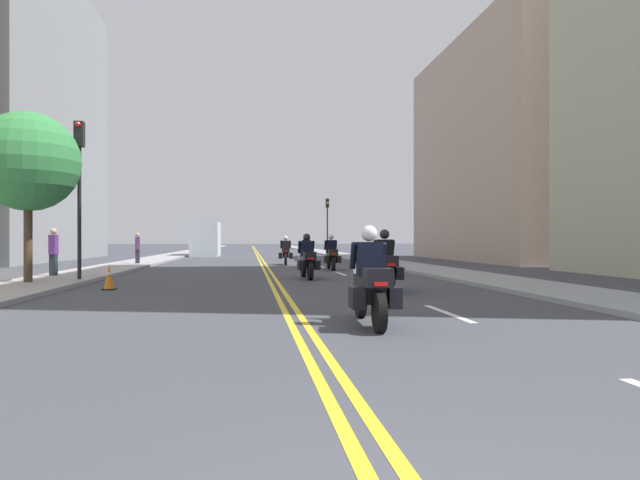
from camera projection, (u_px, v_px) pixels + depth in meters
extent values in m
plane|color=#3D4048|center=(258.00, 255.00, 49.40)|extent=(264.00, 264.00, 0.00)
cube|color=#99949C|center=(179.00, 254.00, 48.49)|extent=(2.58, 144.00, 0.12)
cube|color=gray|center=(334.00, 254.00, 50.31)|extent=(2.58, 144.00, 0.12)
cube|color=yellow|center=(257.00, 255.00, 49.38)|extent=(0.12, 132.00, 0.01)
cube|color=yellow|center=(259.00, 255.00, 49.41)|extent=(0.12, 132.00, 0.01)
cube|color=silver|center=(448.00, 313.00, 10.10)|extent=(0.14, 2.40, 0.01)
cube|color=silver|center=(374.00, 286.00, 16.05)|extent=(0.14, 2.40, 0.01)
cube|color=silver|center=(340.00, 273.00, 22.00)|extent=(0.14, 2.40, 0.01)
cube|color=silver|center=(321.00, 266.00, 27.95)|extent=(0.14, 2.40, 0.01)
cube|color=silver|center=(308.00, 262.00, 33.90)|extent=(0.14, 2.40, 0.01)
cube|color=silver|center=(299.00, 258.00, 39.85)|extent=(0.14, 2.40, 0.01)
cube|color=silver|center=(293.00, 256.00, 45.80)|extent=(0.14, 2.40, 0.01)
cube|color=silver|center=(288.00, 254.00, 51.75)|extent=(0.14, 2.40, 0.01)
cube|color=silver|center=(284.00, 253.00, 57.70)|extent=(0.14, 2.40, 0.01)
cube|color=gray|center=(10.00, 116.00, 35.91)|extent=(7.66, 18.93, 19.12)
cube|color=tan|center=(505.00, 151.00, 36.33)|extent=(7.09, 17.66, 14.55)
cube|color=#2D3847|center=(554.00, 206.00, 36.80)|extent=(0.04, 14.83, 0.90)
cube|color=#2D3847|center=(555.00, 88.00, 36.79)|extent=(0.04, 14.83, 0.90)
cylinder|color=black|center=(360.00, 300.00, 9.60)|extent=(0.15, 0.62, 0.61)
cylinder|color=black|center=(379.00, 312.00, 8.00)|extent=(0.15, 0.62, 0.61)
cube|color=silver|center=(360.00, 281.00, 9.60)|extent=(0.15, 0.32, 0.04)
cube|color=black|center=(369.00, 288.00, 8.80)|extent=(0.36, 1.23, 0.40)
cube|color=black|center=(378.00, 278.00, 8.08)|extent=(0.41, 0.37, 0.28)
cube|color=red|center=(381.00, 284.00, 7.89)|extent=(0.20, 0.04, 0.06)
cube|color=black|center=(357.00, 298.00, 8.30)|extent=(0.21, 0.45, 0.32)
cube|color=black|center=(393.00, 297.00, 8.35)|extent=(0.21, 0.45, 0.32)
cube|color=#B2C1CC|center=(363.00, 263.00, 9.31)|extent=(0.36, 0.13, 0.36)
cube|color=black|center=(370.00, 259.00, 8.75)|extent=(0.41, 0.27, 0.55)
cylinder|color=black|center=(353.00, 256.00, 8.88)|extent=(0.11, 0.28, 0.45)
cylinder|color=black|center=(382.00, 256.00, 8.93)|extent=(0.11, 0.28, 0.45)
sphere|color=white|center=(369.00, 233.00, 8.78)|extent=(0.26, 0.26, 0.26)
cylinder|color=black|center=(379.00, 277.00, 15.18)|extent=(0.15, 0.66, 0.65)
cylinder|color=black|center=(390.00, 281.00, 13.70)|extent=(0.15, 0.66, 0.65)
cube|color=silver|center=(379.00, 265.00, 15.18)|extent=(0.16, 0.33, 0.04)
cube|color=black|center=(384.00, 268.00, 14.44)|extent=(0.37, 1.14, 0.40)
cube|color=black|center=(390.00, 261.00, 13.78)|extent=(0.42, 0.38, 0.28)
cube|color=red|center=(391.00, 265.00, 13.59)|extent=(0.20, 0.04, 0.06)
cube|color=black|center=(377.00, 273.00, 13.98)|extent=(0.22, 0.45, 0.32)
cube|color=black|center=(399.00, 273.00, 14.02)|extent=(0.22, 0.45, 0.32)
cube|color=#B2C1CC|center=(381.00, 254.00, 14.91)|extent=(0.37, 0.14, 0.36)
cube|color=black|center=(385.00, 250.00, 14.39)|extent=(0.41, 0.28, 0.57)
cylinder|color=black|center=(375.00, 248.00, 14.52)|extent=(0.11, 0.29, 0.45)
cylinder|color=black|center=(392.00, 248.00, 14.56)|extent=(0.11, 0.29, 0.45)
sphere|color=black|center=(385.00, 234.00, 14.42)|extent=(0.26, 0.26, 0.26)
cylinder|color=black|center=(303.00, 268.00, 19.93)|extent=(0.17, 0.65, 0.64)
cylinder|color=black|center=(310.00, 271.00, 18.40)|extent=(0.17, 0.65, 0.64)
cube|color=silver|center=(303.00, 259.00, 19.93)|extent=(0.16, 0.33, 0.04)
cube|color=black|center=(307.00, 262.00, 19.16)|extent=(0.38, 1.20, 0.40)
cube|color=black|center=(310.00, 256.00, 18.47)|extent=(0.42, 0.38, 0.28)
cube|color=red|center=(311.00, 258.00, 18.29)|extent=(0.20, 0.04, 0.06)
cube|color=black|center=(301.00, 265.00, 18.65)|extent=(0.22, 0.45, 0.32)
cube|color=black|center=(317.00, 265.00, 18.75)|extent=(0.22, 0.45, 0.32)
cube|color=#B2C1CC|center=(304.00, 251.00, 19.65)|extent=(0.37, 0.14, 0.36)
cube|color=black|center=(307.00, 249.00, 19.11)|extent=(0.41, 0.28, 0.52)
cylinder|color=black|center=(299.00, 247.00, 19.22)|extent=(0.11, 0.29, 0.45)
cylinder|color=black|center=(313.00, 247.00, 19.30)|extent=(0.11, 0.29, 0.45)
sphere|color=black|center=(307.00, 237.00, 19.14)|extent=(0.26, 0.26, 0.26)
cylinder|color=black|center=(329.00, 262.00, 25.60)|extent=(0.13, 0.61, 0.61)
cylinder|color=black|center=(333.00, 264.00, 24.03)|extent=(0.13, 0.61, 0.61)
cube|color=silver|center=(329.00, 255.00, 25.60)|extent=(0.14, 0.32, 0.04)
cube|color=black|center=(331.00, 257.00, 24.81)|extent=(0.34, 1.21, 0.40)
cube|color=black|center=(333.00, 252.00, 24.11)|extent=(0.40, 0.37, 0.28)
cube|color=red|center=(334.00, 254.00, 23.92)|extent=(0.20, 0.03, 0.06)
cube|color=black|center=(326.00, 259.00, 24.31)|extent=(0.21, 0.44, 0.32)
cube|color=black|center=(339.00, 259.00, 24.37)|extent=(0.21, 0.44, 0.32)
cube|color=#B2C1CC|center=(329.00, 248.00, 25.32)|extent=(0.36, 0.13, 0.36)
cube|color=black|center=(331.00, 246.00, 24.76)|extent=(0.40, 0.27, 0.58)
cylinder|color=black|center=(325.00, 245.00, 24.88)|extent=(0.10, 0.28, 0.45)
cylinder|color=black|center=(336.00, 245.00, 24.94)|extent=(0.10, 0.28, 0.45)
sphere|color=white|center=(331.00, 237.00, 24.79)|extent=(0.26, 0.26, 0.26)
cylinder|color=black|center=(286.00, 258.00, 30.47)|extent=(0.16, 0.66, 0.65)
cylinder|color=black|center=(286.00, 259.00, 29.00)|extent=(0.16, 0.66, 0.65)
cube|color=silver|center=(286.00, 252.00, 30.47)|extent=(0.16, 0.33, 0.04)
cube|color=black|center=(286.00, 254.00, 29.73)|extent=(0.38, 1.13, 0.40)
cube|color=black|center=(286.00, 250.00, 29.07)|extent=(0.42, 0.38, 0.28)
cube|color=red|center=(286.00, 251.00, 28.88)|extent=(0.20, 0.04, 0.06)
cube|color=black|center=(280.00, 256.00, 29.27)|extent=(0.22, 0.45, 0.32)
cube|color=black|center=(291.00, 256.00, 29.31)|extent=(0.22, 0.45, 0.32)
cube|color=#B2C1CC|center=(286.00, 247.00, 30.20)|extent=(0.37, 0.14, 0.36)
cube|color=black|center=(286.00, 245.00, 29.68)|extent=(0.41, 0.28, 0.51)
cylinder|color=black|center=(281.00, 244.00, 29.81)|extent=(0.12, 0.29, 0.45)
cylinder|color=black|center=(290.00, 244.00, 29.85)|extent=(0.12, 0.29, 0.45)
sphere|color=white|center=(286.00, 238.00, 29.71)|extent=(0.26, 0.26, 0.26)
cylinder|color=black|center=(305.00, 256.00, 35.73)|extent=(0.12, 0.66, 0.65)
cylinder|color=black|center=(308.00, 256.00, 34.18)|extent=(0.12, 0.66, 0.65)
cube|color=silver|center=(305.00, 250.00, 35.73)|extent=(0.15, 0.32, 0.04)
cube|color=black|center=(306.00, 252.00, 34.95)|extent=(0.34, 1.20, 0.40)
cube|color=black|center=(308.00, 248.00, 34.26)|extent=(0.41, 0.37, 0.28)
cube|color=red|center=(308.00, 250.00, 34.07)|extent=(0.20, 0.03, 0.06)
cube|color=black|center=(303.00, 253.00, 34.45)|extent=(0.21, 0.44, 0.32)
cube|color=black|center=(312.00, 253.00, 34.53)|extent=(0.21, 0.44, 0.32)
cube|color=#B2C1CC|center=(305.00, 246.00, 35.45)|extent=(0.36, 0.13, 0.36)
cube|color=black|center=(306.00, 244.00, 34.91)|extent=(0.40, 0.27, 0.58)
cylinder|color=black|center=(302.00, 243.00, 35.02)|extent=(0.11, 0.28, 0.45)
cylinder|color=black|center=(310.00, 243.00, 35.09)|extent=(0.11, 0.28, 0.45)
sphere|color=white|center=(306.00, 237.00, 34.93)|extent=(0.26, 0.26, 0.26)
cube|color=black|center=(109.00, 289.00, 14.89)|extent=(0.34, 0.34, 0.03)
cone|color=orange|center=(109.00, 276.00, 14.89)|extent=(0.27, 0.27, 0.67)
cylinder|color=white|center=(109.00, 274.00, 14.89)|extent=(0.18, 0.18, 0.08)
cylinder|color=black|center=(79.00, 214.00, 17.27)|extent=(0.12, 0.12, 4.38)
cube|color=black|center=(79.00, 134.00, 17.26)|extent=(0.28, 0.28, 0.80)
sphere|color=red|center=(78.00, 124.00, 17.12)|extent=(0.18, 0.18, 0.18)
cylinder|color=black|center=(327.00, 231.00, 48.55)|extent=(0.12, 0.12, 4.29)
cube|color=black|center=(327.00, 203.00, 48.55)|extent=(0.28, 0.28, 0.80)
sphere|color=yellow|center=(328.00, 203.00, 48.40)|extent=(0.18, 0.18, 0.18)
cube|color=#2B2339|center=(138.00, 258.00, 28.80)|extent=(0.22, 0.30, 0.85)
cube|color=#583067|center=(138.00, 243.00, 28.80)|extent=(0.25, 0.38, 0.67)
sphere|color=tan|center=(138.00, 235.00, 28.80)|extent=(0.22, 0.22, 0.22)
cube|color=#47713E|center=(138.00, 248.00, 29.02)|extent=(0.11, 0.17, 0.24)
cube|color=#212C34|center=(53.00, 266.00, 19.09)|extent=(0.20, 0.28, 0.86)
cube|color=#5B2E7F|center=(53.00, 245.00, 19.09)|extent=(0.22, 0.36, 0.68)
sphere|color=tan|center=(53.00, 231.00, 19.09)|extent=(0.22, 0.22, 0.22)
cylinder|color=#463626|center=(28.00, 241.00, 16.08)|extent=(0.24, 0.24, 2.66)
sphere|color=#348142|center=(28.00, 161.00, 16.08)|extent=(2.94, 2.94, 2.94)
cube|color=#BFB3C3|center=(208.00, 243.00, 47.86)|extent=(2.00, 1.80, 2.20)
cube|color=silver|center=(206.00, 239.00, 44.89)|extent=(2.20, 5.20, 2.80)
cylinder|color=black|center=(208.00, 250.00, 47.47)|extent=(2.00, 0.90, 0.90)
cylinder|color=black|center=(204.00, 251.00, 43.30)|extent=(2.00, 0.90, 0.90)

